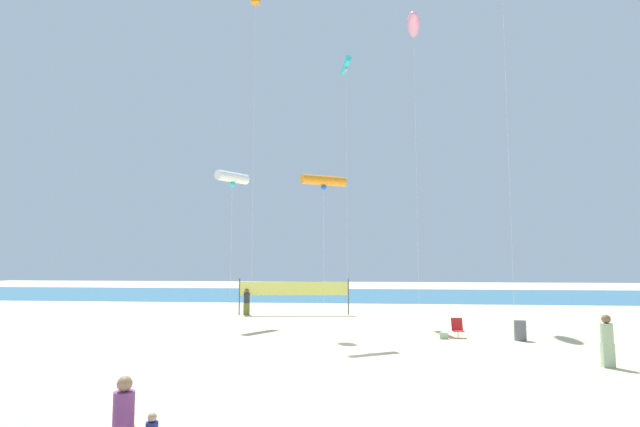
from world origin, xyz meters
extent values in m
plane|color=beige|center=(0.00, 0.00, 0.00)|extent=(120.00, 120.00, 0.00)
cube|color=teal|center=(0.00, 31.22, 0.00)|extent=(120.00, 20.00, 0.01)
cylinder|color=#7A3872|center=(-2.37, -11.01, 1.03)|extent=(0.37, 0.37, 0.60)
sphere|color=#997051|center=(-2.37, -11.01, 1.46)|extent=(0.27, 0.27, 0.27)
sphere|color=tan|center=(-1.89, -10.90, 0.87)|extent=(0.16, 0.16, 0.16)
cube|color=olive|center=(-5.91, 12.23, 0.39)|extent=(0.38, 0.23, 0.78)
cylinder|color=#2D2D33|center=(-5.91, 12.23, 1.11)|extent=(0.39, 0.39, 0.65)
sphere|color=brown|center=(-5.91, 12.23, 1.58)|extent=(0.29, 0.29, 0.29)
cube|color=#99B28C|center=(10.08, -1.83, 0.40)|extent=(0.39, 0.23, 0.81)
cylinder|color=#99B28C|center=(10.08, -1.83, 1.14)|extent=(0.41, 0.41, 0.67)
sphere|color=brown|center=(10.08, -1.83, 1.62)|extent=(0.30, 0.30, 0.30)
cube|color=red|center=(6.20, 4.02, 0.32)|extent=(0.52, 0.48, 0.03)
cube|color=red|center=(6.20, 4.31, 0.60)|extent=(0.52, 0.23, 0.57)
cylinder|color=silver|center=(6.20, 3.87, 0.16)|extent=(0.03, 0.03, 0.32)
cylinder|color=silver|center=(6.20, 4.16, 0.16)|extent=(0.03, 0.03, 0.32)
cylinder|color=#595960|center=(8.86, 3.54, 0.45)|extent=(0.53, 0.53, 0.90)
cylinder|color=#4C4C51|center=(-6.40, 12.20, 1.20)|extent=(0.08, 0.08, 2.40)
cylinder|color=#4C4C51|center=(0.77, 12.94, 1.20)|extent=(0.08, 0.08, 2.40)
cube|color=#EAE566|center=(-2.81, 12.57, 1.73)|extent=(7.18, 0.76, 0.90)
cube|color=#99B28C|center=(5.47, 3.68, 0.14)|extent=(0.36, 0.18, 0.29)
cylinder|color=silver|center=(-5.93, 8.34, 4.26)|extent=(0.01, 0.01, 8.52)
cylinder|color=white|center=(-5.93, 8.34, 8.52)|extent=(1.72, 2.20, 0.61)
sphere|color=#26BFCC|center=(-5.93, 8.34, 8.12)|extent=(0.36, 0.36, 0.36)
cylinder|color=silver|center=(9.55, 6.66, 10.65)|extent=(0.01, 0.01, 21.29)
cylinder|color=silver|center=(-5.23, 10.66, 10.54)|extent=(0.01, 0.01, 21.07)
cylinder|color=silver|center=(0.74, 11.93, 8.32)|extent=(0.01, 0.01, 16.64)
cylinder|color=#26BFCC|center=(0.74, 11.93, 16.64)|extent=(0.81, 2.41, 0.40)
sphere|color=pink|center=(0.74, 11.93, 16.35)|extent=(0.24, 0.24, 0.24)
cylinder|color=silver|center=(0.00, 2.76, 3.66)|extent=(0.01, 0.01, 7.32)
cylinder|color=orange|center=(0.00, 2.76, 7.32)|extent=(2.13, 1.50, 0.45)
sphere|color=blue|center=(0.00, 2.76, 7.00)|extent=(0.27, 0.27, 0.27)
cylinder|color=silver|center=(5.27, 11.97, 9.65)|extent=(0.01, 0.01, 19.30)
ellipsoid|color=pink|center=(5.27, 11.97, 19.30)|extent=(1.13, 2.65, 1.31)
cube|color=black|center=(5.27, 11.97, 19.67)|extent=(0.49, 0.06, 0.61)
camera|label=1|loc=(1.88, -19.44, 3.66)|focal=27.12mm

